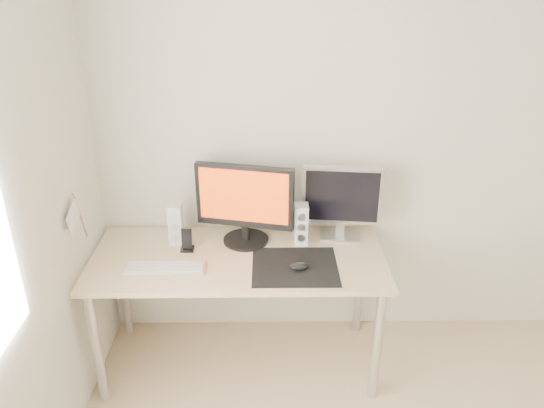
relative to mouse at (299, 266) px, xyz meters
name	(u,v)px	position (x,y,z in m)	size (l,w,h in m)	color
wall_back	(401,143)	(0.60, 0.52, 0.50)	(3.50, 3.50, 0.00)	silver
mousepad	(295,266)	(-0.02, 0.03, -0.02)	(0.45, 0.40, 0.00)	black
mouse	(299,266)	(0.00, 0.00, 0.00)	(0.10, 0.06, 0.04)	black
desk	(238,268)	(-0.33, 0.15, -0.10)	(1.60, 0.70, 0.73)	#D1B587
main_monitor	(245,202)	(-0.29, 0.30, 0.23)	(0.55, 0.31, 0.47)	black
second_monitor	(342,199)	(0.26, 0.36, 0.22)	(0.45, 0.18, 0.43)	silver
speaker_left	(176,224)	(-0.68, 0.30, 0.10)	(0.08, 0.09, 0.24)	silver
speaker_right	(301,224)	(0.03, 0.29, 0.10)	(0.08, 0.09, 0.24)	silver
keyboard	(165,267)	(-0.70, 0.02, -0.01)	(0.42, 0.12, 0.02)	silver
phone_dock	(187,244)	(-0.61, 0.21, 0.02)	(0.07, 0.06, 0.13)	black
pennant	(75,216)	(-1.12, 0.00, 0.30)	(0.01, 0.23, 0.29)	#A57F54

